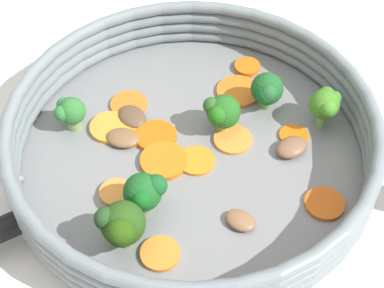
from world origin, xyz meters
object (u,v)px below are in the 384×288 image
at_px(broccoli_floret_2, 326,104).
at_px(broccoli_floret_3, 267,90).
at_px(carrot_slice_5, 116,193).
at_px(mushroom_piece_1, 123,138).
at_px(carrot_slice_11, 110,127).
at_px(broccoli_floret_1, 121,225).
at_px(carrot_slice_8, 156,136).
at_px(broccoli_floret_0, 222,112).
at_px(carrot_slice_3, 238,91).
at_px(carrot_slice_6, 234,141).
at_px(carrot_slice_4, 247,67).
at_px(mushroom_piece_0, 292,147).
at_px(mushroom_piece_2, 240,220).
at_px(carrot_slice_0, 325,204).
at_px(carrot_slice_12, 129,104).
at_px(carrot_slice_7, 132,133).
at_px(broccoli_floret_4, 70,112).
at_px(skillet, 192,158).
at_px(carrot_slice_10, 164,162).
at_px(carrot_slice_9, 199,160).
at_px(carrot_slice_1, 294,136).
at_px(broccoli_floret_5, 144,192).
at_px(carrot_slice_2, 160,254).
at_px(mushroom_piece_3, 132,116).

xyz_separation_m(broccoli_floret_2, broccoli_floret_3, (0.04, -0.04, -0.00)).
height_order(carrot_slice_5, mushroom_piece_1, mushroom_piece_1).
xyz_separation_m(carrot_slice_11, broccoli_floret_1, (0.03, 0.14, 0.03)).
distance_m(carrot_slice_8, broccoli_floret_0, 0.07).
height_order(carrot_slice_3, broccoli_floret_2, broccoli_floret_2).
bearing_deg(carrot_slice_5, carrot_slice_11, -104.23).
relative_size(carrot_slice_11, broccoli_floret_0, 0.99).
bearing_deg(carrot_slice_6, carrot_slice_8, -26.44).
distance_m(carrot_slice_4, mushroom_piece_0, 0.13).
bearing_deg(broccoli_floret_2, mushroom_piece_2, 31.16).
bearing_deg(carrot_slice_8, carrot_slice_5, 40.71).
distance_m(carrot_slice_0, carrot_slice_6, 0.11).
relative_size(carrot_slice_12, broccoli_floret_3, 0.92).
bearing_deg(carrot_slice_7, broccoli_floret_0, 161.35).
distance_m(carrot_slice_7, broccoli_floret_4, 0.07).
bearing_deg(mushroom_piece_2, carrot_slice_0, 171.68).
distance_m(skillet, carrot_slice_5, 0.09).
xyz_separation_m(carrot_slice_10, broccoli_floret_2, (-0.17, 0.01, 0.03)).
relative_size(carrot_slice_0, mushroom_piece_1, 1.12).
height_order(carrot_slice_9, carrot_slice_11, carrot_slice_11).
bearing_deg(broccoli_floret_0, carrot_slice_1, 149.65).
xyz_separation_m(carrot_slice_4, carrot_slice_8, (0.13, 0.06, -0.00)).
height_order(carrot_slice_10, carrot_slice_11, carrot_slice_10).
relative_size(carrot_slice_8, carrot_slice_11, 0.99).
distance_m(broccoli_floret_2, broccoli_floret_5, 0.21).
height_order(carrot_slice_3, carrot_slice_9, same).
height_order(carrot_slice_1, carrot_slice_8, carrot_slice_8).
bearing_deg(carrot_slice_8, carrot_slice_9, 122.71).
xyz_separation_m(carrot_slice_2, carrot_slice_3, (-0.15, -0.16, -0.00)).
distance_m(carrot_slice_7, mushroom_piece_0, 0.16).
height_order(carrot_slice_1, mushroom_piece_1, mushroom_piece_1).
bearing_deg(carrot_slice_9, carrot_slice_11, -47.80).
distance_m(carrot_slice_1, mushroom_piece_3, 0.17).
bearing_deg(broccoli_floret_5, carrot_slice_12, -102.25).
height_order(carrot_slice_4, carrot_slice_9, carrot_slice_4).
bearing_deg(broccoli_floret_5, carrot_slice_10, -128.47).
xyz_separation_m(carrot_slice_2, carrot_slice_8, (-0.05, -0.13, 0.00)).
xyz_separation_m(carrot_slice_0, mushroom_piece_2, (0.08, -0.01, 0.00)).
bearing_deg(skillet, broccoli_floret_1, 37.48).
distance_m(carrot_slice_3, carrot_slice_10, 0.13).
bearing_deg(carrot_slice_4, carrot_slice_3, 49.80).
height_order(carrot_slice_5, broccoli_floret_3, broccoli_floret_3).
relative_size(carrot_slice_9, mushroom_piece_0, 1.09).
bearing_deg(carrot_slice_4, broccoli_floret_0, 47.85).
bearing_deg(mushroom_piece_3, carrot_slice_3, 176.95).
height_order(skillet, carrot_slice_4, carrot_slice_4).
distance_m(carrot_slice_0, broccoli_floret_0, 0.14).
relative_size(carrot_slice_4, carrot_slice_9, 0.79).
height_order(carrot_slice_8, broccoli_floret_2, broccoli_floret_2).
distance_m(carrot_slice_11, broccoli_floret_1, 0.15).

